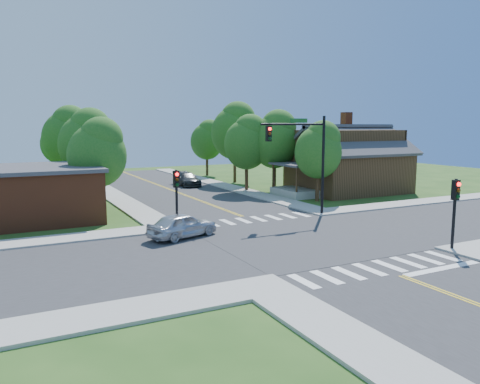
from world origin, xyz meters
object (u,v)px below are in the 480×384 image
signal_pole_nw (177,188)px  house_ne (347,158)px  car_silver (182,226)px  signal_pole_se (455,201)px  signal_mast_ne (304,149)px  car_dgrey (187,179)px

signal_pole_nw → house_ne: bearing=22.7°
house_ne → car_silver: size_ratio=2.83×
signal_pole_se → house_ne: house_ne is taller
signal_mast_ne → house_ne: bearing=37.7°
house_ne → car_dgrey: size_ratio=2.61×
car_dgrey → house_ne: bearing=-41.2°
signal_pole_se → car_dgrey: bearing=95.5°
signal_mast_ne → car_silver: bearing=-168.1°
signal_pole_nw → car_dgrey: signal_pole_nw is taller
signal_pole_se → car_silver: (-11.61, 9.12, -1.93)m
signal_mast_ne → car_dgrey: bearing=93.7°
signal_mast_ne → car_silver: (-9.92, -2.09, -4.12)m
car_silver → signal_pole_nw: bearing=-29.2°
signal_mast_ne → house_ne: (11.19, 8.65, -1.52)m
house_ne → car_dgrey: bearing=137.4°
signal_pole_se → signal_pole_nw: (-11.20, 11.20, 0.00)m
signal_pole_nw → car_silver: bearing=-101.1°
signal_pole_nw → car_dgrey: (8.21, 20.14, -1.94)m
signal_pole_se → car_silver: size_ratio=0.82×
signal_pole_se → car_dgrey: size_ratio=0.76×
house_ne → signal_pole_se: bearing=-115.6°
signal_pole_nw → signal_mast_ne: bearing=0.1°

